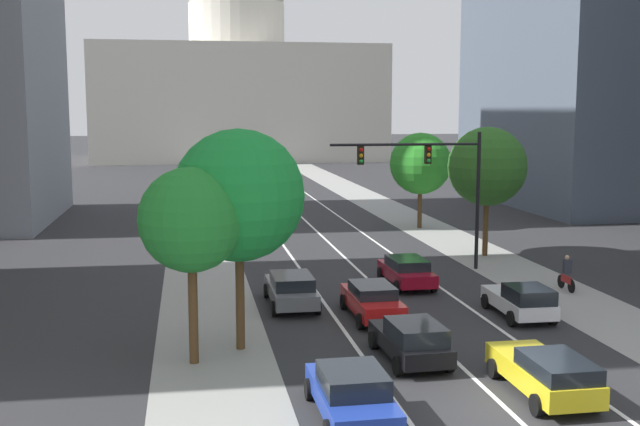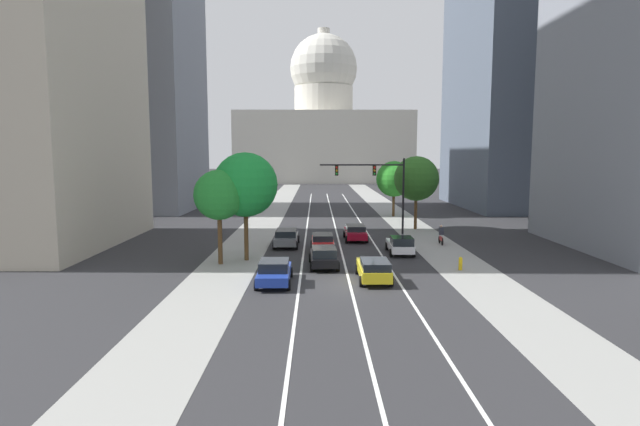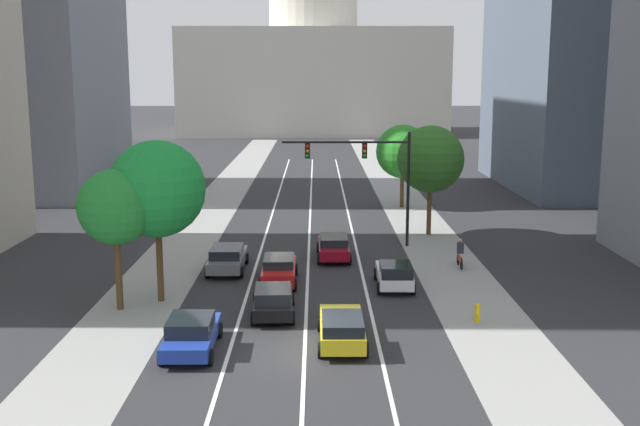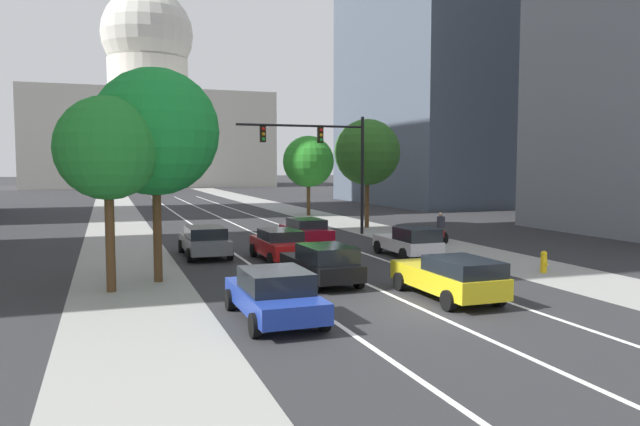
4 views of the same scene
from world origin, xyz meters
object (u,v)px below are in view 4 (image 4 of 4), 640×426
(cyclist, at_px, (441,228))
(street_tree_near_right, at_px, (308,162))
(car_gray, at_px, (205,240))
(street_tree_near_left, at_px, (155,132))
(car_red, at_px, (280,244))
(fire_hydrant, at_px, (544,262))
(street_tree_mid_right, at_px, (367,152))
(car_crimson, at_px, (306,230))
(car_white, at_px, (410,242))
(traffic_signal_mast, at_px, (326,151))
(car_yellow, at_px, (450,276))
(street_tree_mid_left, at_px, (108,149))
(car_blue, at_px, (274,294))
(capitol_building, at_px, (149,117))
(car_black, at_px, (322,263))

(cyclist, xyz_separation_m, street_tree_near_right, (-1.11, 20.19, 3.85))
(car_gray, relative_size, street_tree_near_left, 0.60)
(car_red, xyz_separation_m, fire_hydrant, (9.26, -6.61, -0.30))
(street_tree_mid_right, bearing_deg, car_crimson, -134.65)
(cyclist, xyz_separation_m, street_tree_mid_right, (-0.46, 9.15, 4.43))
(car_white, xyz_separation_m, traffic_signal_mast, (-0.63, 9.83, 4.49))
(street_tree_near_right, bearing_deg, fire_hydrant, -89.89)
(car_yellow, height_order, street_tree_mid_left, street_tree_mid_left)
(cyclist, height_order, street_tree_mid_left, street_tree_mid_left)
(car_blue, height_order, street_tree_near_right, street_tree_near_right)
(car_yellow, xyz_separation_m, traffic_signal_mast, (2.41, 18.32, 4.48))
(capitol_building, bearing_deg, street_tree_mid_right, -84.95)
(street_tree_mid_right, bearing_deg, street_tree_mid_left, -135.47)
(car_yellow, height_order, car_blue, car_blue)
(traffic_signal_mast, bearing_deg, car_red, -121.94)
(fire_hydrant, bearing_deg, capitol_building, 93.92)
(car_yellow, relative_size, car_blue, 1.01)
(car_blue, height_order, cyclist, cyclist)
(capitol_building, bearing_deg, cyclist, -85.14)
(traffic_signal_mast, bearing_deg, car_black, -110.65)
(street_tree_mid_left, relative_size, street_tree_near_right, 0.97)
(car_gray, height_order, traffic_signal_mast, traffic_signal_mast)
(street_tree_near_right, bearing_deg, car_white, -97.26)
(car_gray, bearing_deg, car_blue, -179.91)
(fire_hydrant, bearing_deg, car_black, 174.41)
(traffic_signal_mast, relative_size, street_tree_near_left, 1.03)
(car_red, height_order, street_tree_mid_right, street_tree_mid_right)
(capitol_building, xyz_separation_m, car_white, (4.56, -107.55, -13.73))
(car_gray, distance_m, street_tree_near_right, 24.52)
(car_white, distance_m, car_gray, 9.81)
(car_gray, bearing_deg, cyclist, -86.97)
(traffic_signal_mast, bearing_deg, street_tree_mid_right, 39.19)
(car_gray, xyz_separation_m, street_tree_near_left, (-2.63, -5.75, 4.81))
(car_red, distance_m, traffic_signal_mast, 11.24)
(car_crimson, height_order, traffic_signal_mast, traffic_signal_mast)
(car_yellow, bearing_deg, car_blue, 95.68)
(car_crimson, relative_size, street_tree_mid_left, 0.68)
(cyclist, bearing_deg, car_red, 107.51)
(cyclist, bearing_deg, capitol_building, 5.26)
(street_tree_mid_right, bearing_deg, capitol_building, 95.05)
(car_blue, height_order, street_tree_mid_left, street_tree_mid_left)
(traffic_signal_mast, bearing_deg, car_blue, -114.19)
(street_tree_near_left, bearing_deg, car_white, 10.51)
(car_yellow, distance_m, street_tree_near_left, 11.79)
(car_blue, relative_size, car_red, 0.99)
(cyclist, distance_m, street_tree_near_left, 17.87)
(car_gray, xyz_separation_m, street_tree_near_right, (12.25, 20.88, 3.92))
(car_crimson, xyz_separation_m, car_red, (-3.05, -5.45, 0.01))
(car_black, xyz_separation_m, car_gray, (-3.05, 8.19, -0.00))
(car_blue, bearing_deg, car_crimson, -21.78)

